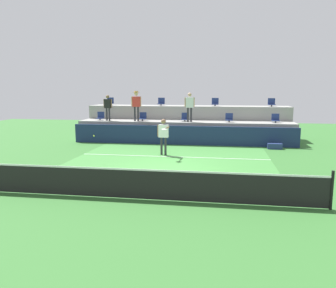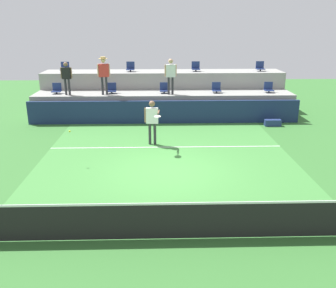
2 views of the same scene
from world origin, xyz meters
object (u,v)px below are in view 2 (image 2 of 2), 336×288
object	(u,v)px
stadium_chair_upper_left	(130,67)
spectator_in_grey	(171,73)
stadium_chair_lower_center	(164,89)
stadium_chair_upper_far_right	(260,67)
spectator_leaning_on_rail	(66,76)
spectator_with_hat	(104,71)
tennis_ball	(70,131)
stadium_chair_lower_left	(112,89)
stadium_chair_upper_right	(196,67)
stadium_chair_lower_right	(216,88)
stadium_chair_lower_far_left	(57,89)
equipment_bag	(273,123)
tennis_player	(152,118)
stadium_chair_upper_far_left	(65,68)
stadium_chair_lower_far_right	(269,88)

from	to	relation	value
stadium_chair_upper_left	spectator_in_grey	size ratio (longest dim) A/B	0.30
stadium_chair_lower_center	stadium_chair_upper_far_right	bearing A→B (deg)	18.78
stadium_chair_lower_center	spectator_leaning_on_rail	distance (m)	4.81
spectator_with_hat	tennis_ball	world-z (taller)	spectator_with_hat
stadium_chair_lower_left	stadium_chair_upper_right	distance (m)	4.82
stadium_chair_lower_center	stadium_chair_lower_right	xyz separation A→B (m)	(2.65, 0.00, 0.00)
stadium_chair_lower_center	spectator_in_grey	xyz separation A→B (m)	(0.31, -0.38, 0.83)
stadium_chair_lower_far_left	stadium_chair_lower_right	distance (m)	8.03
spectator_in_grey	tennis_ball	bearing A→B (deg)	-120.69
stadium_chair_lower_left	stadium_chair_lower_right	size ratio (longest dim) A/B	1.00
spectator_with_hat	stadium_chair_lower_far_left	bearing A→B (deg)	171.09
stadium_chair_lower_right	tennis_ball	xyz separation A→B (m)	(-5.96, -6.48, -0.30)
equipment_bag	tennis_player	bearing A→B (deg)	-155.16
stadium_chair_upper_far_left	stadium_chair_upper_right	bearing A→B (deg)	0.00
equipment_bag	stadium_chair_lower_far_left	bearing A→B (deg)	169.86
stadium_chair_lower_center	spectator_in_grey	distance (m)	0.97
stadium_chair_upper_far_right	spectator_leaning_on_rail	bearing A→B (deg)	-167.73
tennis_ball	tennis_player	bearing A→B (deg)	36.05
tennis_ball	equipment_bag	world-z (taller)	tennis_ball
stadium_chair_lower_far_right	stadium_chair_upper_right	distance (m)	4.08
stadium_chair_upper_far_left	stadium_chair_upper_left	world-z (taller)	same
stadium_chair_lower_center	stadium_chair_upper_far_left	size ratio (longest dim) A/B	1.00
stadium_chair_upper_right	tennis_player	distance (m)	6.80
stadium_chair_upper_far_right	tennis_player	size ratio (longest dim) A/B	0.29
stadium_chair_upper_far_left	spectator_leaning_on_rail	distance (m)	2.26
stadium_chair_lower_far_right	tennis_player	distance (m)	7.39
stadium_chair_lower_far_left	stadium_chair_lower_center	size ratio (longest dim) A/B	1.00
spectator_in_grey	equipment_bag	world-z (taller)	spectator_in_grey
stadium_chair_upper_far_right	tennis_ball	xyz separation A→B (m)	(-8.61, -8.28, -1.15)
stadium_chair_lower_center	spectator_in_grey	bearing A→B (deg)	-51.30
stadium_chair_lower_far_left	spectator_in_grey	size ratio (longest dim) A/B	0.30
equipment_bag	tennis_ball	bearing A→B (deg)	-151.19
stadium_chair_lower_far_right	equipment_bag	bearing A→B (deg)	-97.35
tennis_ball	spectator_with_hat	bearing A→B (deg)	86.47
stadium_chair_upper_far_left	tennis_ball	bearing A→B (deg)	-76.34
stadium_chair_lower_left	stadium_chair_lower_far_right	world-z (taller)	same
stadium_chair_upper_right	spectator_with_hat	distance (m)	5.18
stadium_chair_lower_center	tennis_player	xyz separation A→B (m)	(-0.55, -4.48, -0.37)
spectator_in_grey	stadium_chair_upper_left	bearing A→B (deg)	133.89
stadium_chair_lower_center	stadium_chair_upper_far_left	distance (m)	5.69
spectator_in_grey	stadium_chair_lower_far_left	bearing A→B (deg)	176.14
stadium_chair_lower_right	spectator_leaning_on_rail	distance (m)	7.44
stadium_chair_lower_center	stadium_chair_upper_far_right	xyz separation A→B (m)	(5.29, 1.80, 0.85)
stadium_chair_lower_left	spectator_in_grey	world-z (taller)	spectator_in_grey
stadium_chair_lower_far_left	spectator_in_grey	world-z (taller)	spectator_in_grey
stadium_chair_lower_far_left	stadium_chair_lower_center	distance (m)	5.38
stadium_chair_lower_far_left	stadium_chair_lower_center	world-z (taller)	same
stadium_chair_lower_far_left	stadium_chair_upper_right	size ratio (longest dim) A/B	1.00
stadium_chair_lower_center	stadium_chair_lower_far_right	distance (m)	5.32
stadium_chair_lower_center	spectator_with_hat	size ratio (longest dim) A/B	0.28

